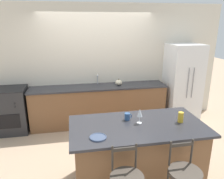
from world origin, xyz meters
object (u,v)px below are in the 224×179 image
pumpkin_decoration (119,82)px  refrigerator (182,83)px  dinner_plate (98,137)px  tumbler_cup (181,117)px  coffee_mug (127,117)px  oven_range (9,110)px  wine_glass (140,113)px

pumpkin_decoration → refrigerator: bearing=-3.0°
dinner_plate → tumbler_cup: size_ratio=1.44×
pumpkin_decoration → coffee_mug: bearing=-98.6°
refrigerator → coffee_mug: 2.57m
refrigerator → dinner_plate: refrigerator is taller
coffee_mug → pumpkin_decoration: bearing=81.4°
refrigerator → dinner_plate: size_ratio=8.59×
oven_range → dinner_plate: (1.64, -2.29, 0.46)m
wine_glass → tumbler_cup: wine_glass is taller
oven_range → pumpkin_decoration: 2.46m
wine_glass → oven_range: bearing=138.6°
wine_glass → tumbler_cup: 0.59m
refrigerator → pumpkin_decoration: size_ratio=11.83×
dinner_plate → tumbler_cup: 1.22m
pumpkin_decoration → dinner_plate: bearing=-108.2°
refrigerator → wine_glass: bearing=-130.7°
wine_glass → coffee_mug: (-0.14, 0.13, -0.10)m
coffee_mug → tumbler_cup: size_ratio=0.76×
refrigerator → coffee_mug: refrigerator is taller
dinner_plate → pumpkin_decoration: 2.46m
oven_range → wine_glass: 3.07m
dinner_plate → wine_glass: 0.70m
dinner_plate → pumpkin_decoration: size_ratio=1.38×
wine_glass → pumpkin_decoration: wine_glass is taller
oven_range → tumbler_cup: 3.55m
wine_glass → pumpkin_decoration: (0.15, 2.04, -0.12)m
oven_range → coffee_mug: coffee_mug is taller
dinner_plate → wine_glass: size_ratio=0.99×
refrigerator → dinner_plate: (-2.30, -2.25, 0.04)m
refrigerator → coffee_mug: bearing=-134.9°
oven_range → coffee_mug: (2.12, -1.86, 0.50)m
dinner_plate → coffee_mug: bearing=42.0°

